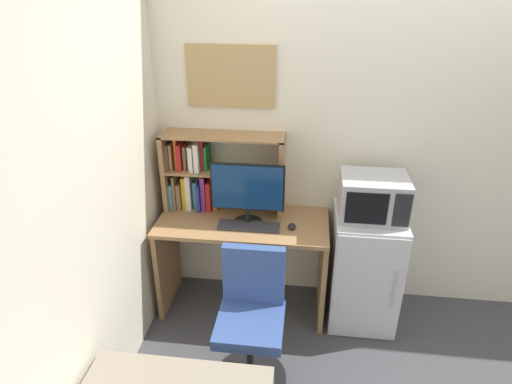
{
  "coord_description": "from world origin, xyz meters",
  "views": [
    {
      "loc": [
        -0.5,
        -2.98,
        2.33
      ],
      "look_at": [
        -0.83,
        -0.31,
        1.02
      ],
      "focal_mm": 30.4,
      "sensor_mm": 36.0,
      "label": 1
    }
  ],
  "objects_px": {
    "monitor": "(248,192)",
    "microwave": "(373,197)",
    "computer_mouse": "(292,226)",
    "desk_chair": "(251,326)",
    "keyboard": "(249,226)",
    "mini_fridge": "(364,268)",
    "hutch_bookshelf": "(205,172)",
    "wall_corkboard": "(231,76)"
  },
  "relations": [
    {
      "from": "mini_fridge",
      "to": "desk_chair",
      "type": "bearing_deg",
      "value": -138.21
    },
    {
      "from": "hutch_bookshelf",
      "to": "wall_corkboard",
      "type": "height_order",
      "value": "wall_corkboard"
    },
    {
      "from": "computer_mouse",
      "to": "hutch_bookshelf",
      "type": "bearing_deg",
      "value": 159.78
    },
    {
      "from": "microwave",
      "to": "desk_chair",
      "type": "height_order",
      "value": "microwave"
    },
    {
      "from": "desk_chair",
      "to": "keyboard",
      "type": "bearing_deg",
      "value": 99.09
    },
    {
      "from": "keyboard",
      "to": "desk_chair",
      "type": "distance_m",
      "value": 0.7
    },
    {
      "from": "wall_corkboard",
      "to": "mini_fridge",
      "type": "bearing_deg",
      "value": -15.46
    },
    {
      "from": "keyboard",
      "to": "mini_fridge",
      "type": "distance_m",
      "value": 0.91
    },
    {
      "from": "hutch_bookshelf",
      "to": "desk_chair",
      "type": "xyz_separation_m",
      "value": [
        0.45,
        -0.85,
        -0.65
      ]
    },
    {
      "from": "computer_mouse",
      "to": "microwave",
      "type": "relative_size",
      "value": 0.18
    },
    {
      "from": "hutch_bookshelf",
      "to": "wall_corkboard",
      "type": "relative_size",
      "value": 1.43
    },
    {
      "from": "computer_mouse",
      "to": "mini_fridge",
      "type": "relative_size",
      "value": 0.09
    },
    {
      "from": "microwave",
      "to": "desk_chair",
      "type": "xyz_separation_m",
      "value": [
        -0.75,
        -0.67,
        -0.61
      ]
    },
    {
      "from": "wall_corkboard",
      "to": "computer_mouse",
      "type": "bearing_deg",
      "value": -35.95
    },
    {
      "from": "hutch_bookshelf",
      "to": "monitor",
      "type": "height_order",
      "value": "hutch_bookshelf"
    },
    {
      "from": "hutch_bookshelf",
      "to": "keyboard",
      "type": "bearing_deg",
      "value": -36.49
    },
    {
      "from": "hutch_bookshelf",
      "to": "microwave",
      "type": "relative_size",
      "value": 1.98
    },
    {
      "from": "hutch_bookshelf",
      "to": "mini_fridge",
      "type": "xyz_separation_m",
      "value": [
        1.2,
        -0.18,
        -0.62
      ]
    },
    {
      "from": "desk_chair",
      "to": "microwave",
      "type": "bearing_deg",
      "value": 41.92
    },
    {
      "from": "monitor",
      "to": "keyboard",
      "type": "xyz_separation_m",
      "value": [
        0.01,
        -0.05,
        -0.25
      ]
    },
    {
      "from": "desk_chair",
      "to": "monitor",
      "type": "bearing_deg",
      "value": 99.6
    },
    {
      "from": "keyboard",
      "to": "microwave",
      "type": "height_order",
      "value": "microwave"
    },
    {
      "from": "keyboard",
      "to": "desk_chair",
      "type": "xyz_separation_m",
      "value": [
        0.09,
        -0.58,
        -0.37
      ]
    },
    {
      "from": "wall_corkboard",
      "to": "desk_chair",
      "type": "bearing_deg",
      "value": -74.5
    },
    {
      "from": "computer_mouse",
      "to": "mini_fridge",
      "type": "xyz_separation_m",
      "value": [
        0.54,
        0.06,
        -0.35
      ]
    },
    {
      "from": "monitor",
      "to": "desk_chair",
      "type": "height_order",
      "value": "monitor"
    },
    {
      "from": "mini_fridge",
      "to": "microwave",
      "type": "bearing_deg",
      "value": 89.87
    },
    {
      "from": "mini_fridge",
      "to": "desk_chair",
      "type": "xyz_separation_m",
      "value": [
        -0.75,
        -0.67,
        -0.03
      ]
    },
    {
      "from": "hutch_bookshelf",
      "to": "microwave",
      "type": "height_order",
      "value": "hutch_bookshelf"
    },
    {
      "from": "desk_chair",
      "to": "wall_corkboard",
      "type": "relative_size",
      "value": 1.47
    },
    {
      "from": "mini_fridge",
      "to": "monitor",
      "type": "bearing_deg",
      "value": -177.72
    },
    {
      "from": "keyboard",
      "to": "wall_corkboard",
      "type": "relative_size",
      "value": 0.7
    },
    {
      "from": "desk_chair",
      "to": "hutch_bookshelf",
      "type": "bearing_deg",
      "value": 118.13
    },
    {
      "from": "computer_mouse",
      "to": "desk_chair",
      "type": "bearing_deg",
      "value": -109.03
    },
    {
      "from": "keyboard",
      "to": "computer_mouse",
      "type": "height_order",
      "value": "computer_mouse"
    },
    {
      "from": "keyboard",
      "to": "desk_chair",
      "type": "height_order",
      "value": "desk_chair"
    },
    {
      "from": "microwave",
      "to": "wall_corkboard",
      "type": "xyz_separation_m",
      "value": [
        -1.01,
        0.28,
        0.73
      ]
    },
    {
      "from": "computer_mouse",
      "to": "wall_corkboard",
      "type": "distance_m",
      "value": 1.12
    },
    {
      "from": "monitor",
      "to": "microwave",
      "type": "height_order",
      "value": "monitor"
    },
    {
      "from": "wall_corkboard",
      "to": "keyboard",
      "type": "bearing_deg",
      "value": -65.08
    },
    {
      "from": "computer_mouse",
      "to": "microwave",
      "type": "height_order",
      "value": "microwave"
    },
    {
      "from": "monitor",
      "to": "mini_fridge",
      "type": "distance_m",
      "value": 1.04
    }
  ]
}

